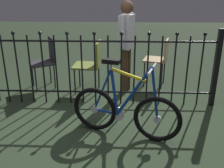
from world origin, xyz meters
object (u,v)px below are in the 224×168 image
Objects in this scene: chair_charcoal at (47,58)px; chair_olive at (92,62)px; chair_tan at (160,57)px; bicycle at (125,111)px; person_visitor at (126,40)px.

chair_charcoal is 0.83m from chair_olive.
chair_charcoal is (-1.98, -0.14, 0.00)m from chair_tan.
person_visitor reaches higher than bicycle.
chair_olive is at bearing 111.24° from bicycle.
chair_charcoal is (-1.35, 1.58, 0.20)m from bicycle.
chair_tan is 1.21m from chair_olive.
chair_charcoal reaches higher than chair_tan.
bicycle is 1.50m from chair_olive.
chair_tan is at bearing 69.81° from bicycle.
person_visitor reaches higher than chair_charcoal.
bicycle is at bearing -110.19° from chair_tan.
bicycle is 1.47× the size of chair_charcoal.
chair_charcoal is at bearing 167.06° from chair_olive.
person_visitor is (0.03, 1.42, 0.56)m from bicycle.
person_visitor is at bearing 88.64° from bicycle.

